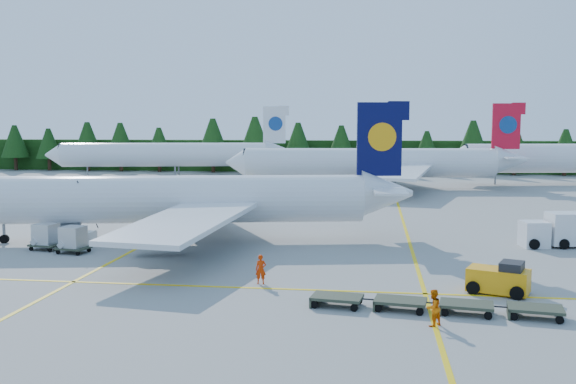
# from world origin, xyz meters

# --- Properties ---
(ground) EXTENTS (320.00, 320.00, 0.00)m
(ground) POSITION_xyz_m (0.00, 0.00, 0.00)
(ground) COLOR gray
(ground) RESTS_ON ground
(taxi_stripe_a) EXTENTS (0.25, 120.00, 0.01)m
(taxi_stripe_a) POSITION_xyz_m (-14.00, 20.00, 0.01)
(taxi_stripe_a) COLOR yellow
(taxi_stripe_a) RESTS_ON ground
(taxi_stripe_b) EXTENTS (0.25, 120.00, 0.01)m
(taxi_stripe_b) POSITION_xyz_m (6.00, 20.00, 0.01)
(taxi_stripe_b) COLOR yellow
(taxi_stripe_b) RESTS_ON ground
(taxi_stripe_cross) EXTENTS (80.00, 0.25, 0.01)m
(taxi_stripe_cross) POSITION_xyz_m (0.00, -6.00, 0.01)
(taxi_stripe_cross) COLOR yellow
(taxi_stripe_cross) RESTS_ON ground
(treeline_hedge) EXTENTS (220.00, 4.00, 6.00)m
(treeline_hedge) POSITION_xyz_m (0.00, 82.00, 3.00)
(treeline_hedge) COLOR black
(treeline_hedge) RESTS_ON ground
(airliner_navy) EXTENTS (36.79, 30.01, 10.78)m
(airliner_navy) POSITION_xyz_m (-13.78, 6.91, 3.24)
(airliner_navy) COLOR silver
(airliner_navy) RESTS_ON ground
(airliner_red) EXTENTS (41.10, 33.66, 11.96)m
(airliner_red) POSITION_xyz_m (1.96, 50.28, 3.60)
(airliner_red) COLOR silver
(airliner_red) RESTS_ON ground
(airliner_far_left) EXTENTS (41.57, 11.21, 12.19)m
(airliner_far_left) POSITION_xyz_m (-34.33, 68.08, 3.82)
(airliner_far_left) COLOR silver
(airliner_far_left) RESTS_ON ground
(airstairs) EXTENTS (4.32, 5.86, 3.76)m
(airstairs) POSITION_xyz_m (-19.64, 4.54, 0.82)
(airstairs) COLOR silver
(airstairs) RESTS_ON ground
(service_truck) EXTENTS (5.53, 2.75, 2.56)m
(service_truck) POSITION_xyz_m (16.82, 8.91, 1.27)
(service_truck) COLOR silver
(service_truck) RESTS_ON ground
(baggage_tug) EXTENTS (3.55, 2.72, 1.69)m
(baggage_tug) POSITION_xyz_m (9.98, -5.37, 0.83)
(baggage_tug) COLOR #FFA10E
(baggage_tug) RESTS_ON ground
(dolly_train) EXTENTS (12.09, 2.65, 0.15)m
(dolly_train) POSITION_xyz_m (6.11, -9.32, 0.47)
(dolly_train) COLOR #353C2B
(dolly_train) RESTS_ON ground
(uld_pair) EXTENTS (4.85, 2.85, 1.60)m
(uld_pair) POSITION_xyz_m (-19.10, 2.35, 1.08)
(uld_pair) COLOR #353C2B
(uld_pair) RESTS_ON ground
(crew_a) EXTENTS (0.65, 0.46, 1.69)m
(crew_a) POSITION_xyz_m (-3.16, -5.00, 0.84)
(crew_a) COLOR red
(crew_a) RESTS_ON ground
(crew_b) EXTENTS (1.04, 1.03, 1.69)m
(crew_b) POSITION_xyz_m (5.90, -11.55, 0.84)
(crew_b) COLOR #DE6004
(crew_b) RESTS_ON ground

